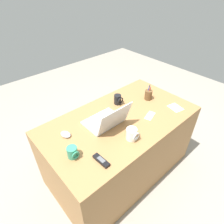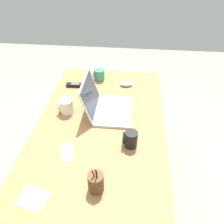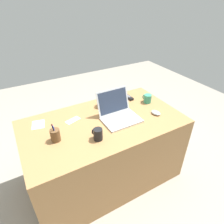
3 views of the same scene
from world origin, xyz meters
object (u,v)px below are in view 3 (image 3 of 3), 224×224
at_px(coffee_mug_spare, 102,102).
at_px(cordless_phone, 128,97).
at_px(laptop, 119,114).
at_px(computer_mouse, 156,113).
at_px(coffee_mug_tall, 147,98).
at_px(coffee_mug_white, 98,134).
at_px(pen_holder, 55,135).

height_order(coffee_mug_spare, cordless_phone, coffee_mug_spare).
xyz_separation_m(laptop, computer_mouse, (0.35, -0.12, -0.03)).
relative_size(computer_mouse, coffee_mug_tall, 1.08).
bearing_deg(computer_mouse, coffee_mug_tall, 61.14).
bearing_deg(computer_mouse, laptop, 149.82).
distance_m(computer_mouse, coffee_mug_tall, 0.24).
xyz_separation_m(coffee_mug_tall, cordless_phone, (-0.13, 0.18, -0.03)).
distance_m(laptop, coffee_mug_tall, 0.44).
relative_size(coffee_mug_tall, coffee_mug_spare, 0.89).
distance_m(laptop, coffee_mug_white, 0.35).
relative_size(computer_mouse, cordless_phone, 0.67).
xyz_separation_m(coffee_mug_spare, pen_holder, (-0.57, -0.30, 0.00)).
height_order(laptop, pen_holder, laptop).
bearing_deg(pen_holder, cordless_phone, 19.00).
distance_m(coffee_mug_white, coffee_mug_spare, 0.52).
xyz_separation_m(coffee_mug_white, pen_holder, (-0.30, 0.15, 0.00)).
bearing_deg(coffee_mug_tall, computer_mouse, -107.74).
bearing_deg(pen_holder, coffee_mug_spare, 27.43).
bearing_deg(computer_mouse, cordless_phone, 86.15).
distance_m(coffee_mug_tall, pen_holder, 1.04).
height_order(coffee_mug_white, coffee_mug_spare, same).
bearing_deg(laptop, pen_holder, -177.59).
relative_size(coffee_mug_tall, pen_holder, 0.54).
distance_m(coffee_mug_spare, cordless_phone, 0.34).
distance_m(coffee_mug_white, pen_holder, 0.34).
xyz_separation_m(computer_mouse, cordless_phone, (-0.05, 0.41, -0.00)).
xyz_separation_m(coffee_mug_spare, cordless_phone, (0.34, 0.02, -0.04)).
bearing_deg(coffee_mug_white, laptop, 30.43).
height_order(laptop, coffee_mug_white, laptop).
distance_m(laptop, cordless_phone, 0.42).
xyz_separation_m(computer_mouse, coffee_mug_spare, (-0.39, 0.39, 0.03)).
bearing_deg(cordless_phone, laptop, -136.32).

